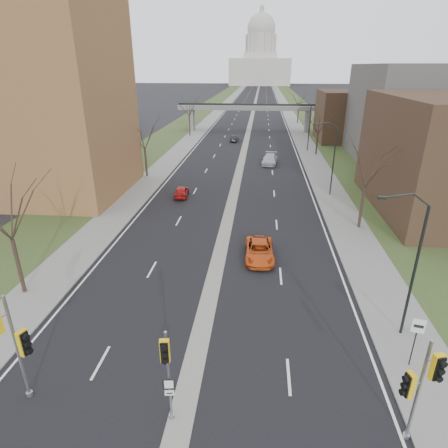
% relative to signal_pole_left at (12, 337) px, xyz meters
% --- Properties ---
extents(ground, '(700.00, 700.00, 0.00)m').
position_rel_signal_pole_left_xyz_m(ground, '(7.40, 0.68, -3.74)').
color(ground, black).
rests_on(ground, ground).
extents(road_surface, '(20.00, 600.00, 0.01)m').
position_rel_signal_pole_left_xyz_m(road_surface, '(7.40, 150.68, -3.73)').
color(road_surface, black).
rests_on(road_surface, ground).
extents(median_strip, '(1.20, 600.00, 0.02)m').
position_rel_signal_pole_left_xyz_m(median_strip, '(7.40, 150.68, -3.74)').
color(median_strip, gray).
rests_on(median_strip, ground).
extents(sidewalk_right, '(4.00, 600.00, 0.12)m').
position_rel_signal_pole_left_xyz_m(sidewalk_right, '(19.40, 150.68, -3.68)').
color(sidewalk_right, gray).
rests_on(sidewalk_right, ground).
extents(sidewalk_left, '(4.00, 600.00, 0.12)m').
position_rel_signal_pole_left_xyz_m(sidewalk_left, '(-4.60, 150.68, -3.68)').
color(sidewalk_left, gray).
rests_on(sidewalk_left, ground).
extents(grass_verge_right, '(8.00, 600.00, 0.10)m').
position_rel_signal_pole_left_xyz_m(grass_verge_right, '(25.40, 150.68, -3.69)').
color(grass_verge_right, '#2D3D1C').
rests_on(grass_verge_right, ground).
extents(grass_verge_left, '(8.00, 600.00, 0.10)m').
position_rel_signal_pole_left_xyz_m(grass_verge_left, '(-10.60, 150.68, -3.69)').
color(grass_verge_left, '#2D3D1C').
rests_on(grass_verge_left, ground).
extents(apartment_building, '(25.00, 16.00, 22.00)m').
position_rel_signal_pole_left_xyz_m(apartment_building, '(-18.60, 30.68, 7.26)').
color(apartment_building, '#94623B').
rests_on(apartment_building, ground).
extents(commercial_block_mid, '(18.00, 22.00, 15.00)m').
position_rel_signal_pole_left_xyz_m(commercial_block_mid, '(35.40, 52.68, 3.76)').
color(commercial_block_mid, '#53514C').
rests_on(commercial_block_mid, ground).
extents(commercial_block_far, '(14.00, 14.00, 10.00)m').
position_rel_signal_pole_left_xyz_m(commercial_block_far, '(29.40, 70.68, 1.26)').
color(commercial_block_far, '#452F20').
rests_on(commercial_block_far, ground).
extents(pedestrian_bridge, '(34.00, 3.00, 6.45)m').
position_rel_signal_pole_left_xyz_m(pedestrian_bridge, '(7.40, 80.68, 1.11)').
color(pedestrian_bridge, slate).
rests_on(pedestrian_bridge, ground).
extents(capitol, '(48.00, 42.00, 55.75)m').
position_rel_signal_pole_left_xyz_m(capitol, '(7.40, 320.68, 14.86)').
color(capitol, '#B8B2A8').
rests_on(capitol, ground).
extents(streetlight_near, '(2.61, 0.20, 8.70)m').
position_rel_signal_pole_left_xyz_m(streetlight_near, '(18.39, 6.68, 3.22)').
color(streetlight_near, black).
rests_on(streetlight_near, sidewalk_right).
extents(streetlight_mid, '(2.61, 0.20, 8.70)m').
position_rel_signal_pole_left_xyz_m(streetlight_mid, '(18.39, 32.68, 3.22)').
color(streetlight_mid, black).
rests_on(streetlight_mid, sidewalk_right).
extents(streetlight_far, '(2.61, 0.20, 8.70)m').
position_rel_signal_pole_left_xyz_m(streetlight_far, '(18.39, 58.68, 3.22)').
color(streetlight_far, black).
rests_on(streetlight_far, sidewalk_right).
extents(tree_left_a, '(7.20, 7.20, 9.40)m').
position_rel_signal_pole_left_xyz_m(tree_left_a, '(-5.60, 8.68, 2.90)').
color(tree_left_a, '#382B21').
rests_on(tree_left_a, sidewalk_left).
extents(tree_left_b, '(6.75, 6.75, 8.81)m').
position_rel_signal_pole_left_xyz_m(tree_left_b, '(-5.60, 38.68, 2.49)').
color(tree_left_b, '#382B21').
rests_on(tree_left_b, sidewalk_left).
extents(tree_left_c, '(7.65, 7.65, 9.99)m').
position_rel_signal_pole_left_xyz_m(tree_left_c, '(-5.60, 72.68, 3.30)').
color(tree_left_c, '#382B21').
rests_on(tree_left_c, sidewalk_left).
extents(tree_right_a, '(7.20, 7.20, 9.40)m').
position_rel_signal_pole_left_xyz_m(tree_right_a, '(20.40, 22.68, 2.90)').
color(tree_right_a, '#382B21').
rests_on(tree_right_a, sidewalk_right).
extents(tree_right_b, '(6.30, 6.30, 8.22)m').
position_rel_signal_pole_left_xyz_m(tree_right_b, '(20.40, 55.68, 2.08)').
color(tree_right_b, '#382B21').
rests_on(tree_right_b, sidewalk_right).
extents(tree_right_c, '(7.65, 7.65, 9.99)m').
position_rel_signal_pole_left_xyz_m(tree_right_c, '(20.40, 95.68, 3.30)').
color(tree_right_c, '#382B21').
rests_on(tree_right_c, sidewalk_right).
extents(signal_pole_left, '(1.26, 0.96, 5.71)m').
position_rel_signal_pole_left_xyz_m(signal_pole_left, '(0.00, 0.00, 0.00)').
color(signal_pole_left, gray).
rests_on(signal_pole_left, ground).
extents(signal_pole_median, '(0.56, 0.80, 4.81)m').
position_rel_signal_pole_left_xyz_m(signal_pole_median, '(7.01, -0.54, -0.38)').
color(signal_pole_median, gray).
rests_on(signal_pole_median, ground).
extents(signal_pole_right, '(1.13, 0.87, 5.21)m').
position_rel_signal_pole_left_xyz_m(signal_pole_right, '(17.08, -0.49, -0.33)').
color(signal_pole_right, gray).
rests_on(signal_pole_right, ground).
extents(speed_limit_sign, '(0.62, 0.16, 2.92)m').
position_rel_signal_pole_left_xyz_m(speed_limit_sign, '(18.78, 4.05, -1.61)').
color(speed_limit_sign, black).
rests_on(speed_limit_sign, sidewalk_right).
extents(car_left_near, '(1.89, 4.00, 1.32)m').
position_rel_signal_pole_left_xyz_m(car_left_near, '(1.15, 30.45, -3.08)').
color(car_left_near, '#A51412').
rests_on(car_left_near, ground).
extents(car_left_far, '(1.59, 3.85, 1.24)m').
position_rel_signal_pole_left_xyz_m(car_left_far, '(4.97, 67.00, -3.12)').
color(car_left_far, black).
rests_on(car_left_far, ground).
extents(car_right_near, '(2.52, 5.13, 1.40)m').
position_rel_signal_pole_left_xyz_m(car_right_near, '(10.75, 15.44, -3.04)').
color(car_right_near, '#CD4C15').
rests_on(car_right_near, ground).
extents(car_right_mid, '(2.72, 5.63, 1.58)m').
position_rel_signal_pole_left_xyz_m(car_right_mid, '(12.04, 47.98, -2.95)').
color(car_right_mid, '#AFB0B7').
rests_on(car_right_mid, ground).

